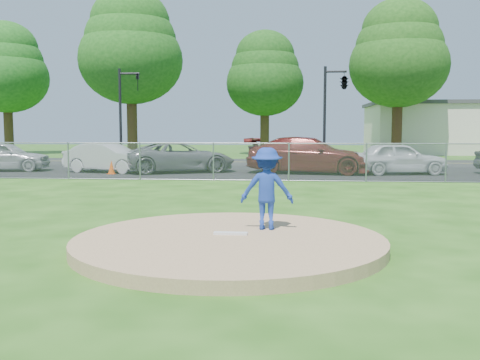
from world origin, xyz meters
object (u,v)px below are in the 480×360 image
Objects in this scene: traffic_signal_left at (124,107)px; pitcher at (267,189)px; commercial_building at (467,128)px; tree_far_left at (6,67)px; parked_car_gray at (180,157)px; parked_car_silver at (4,156)px; parked_car_pearl at (398,158)px; tree_right at (399,53)px; parked_car_white at (108,158)px; parked_car_darkred at (309,155)px; traffic_signal_center at (342,84)px; tree_left at (131,47)px; tree_center at (265,73)px; traffic_cone at (112,167)px.

pitcher is at bearing -66.15° from traffic_signal_left.
commercial_building is 38.64m from tree_far_left.
parked_car_silver is at bearing 66.83° from parked_car_gray.
tree_right is at bearing -20.03° from parked_car_pearl.
tree_right is (-7.00, -6.00, 5.49)m from commercial_building.
parked_car_darkred is (9.43, 0.40, 0.14)m from parked_car_white.
parked_car_gray is (4.61, -6.11, -2.64)m from traffic_signal_left.
tree_far_left reaches higher than traffic_signal_center.
tree_far_left is 39.83m from pitcher.
traffic_signal_center is at bearing 7.98° from parked_car_pearl.
tree_left is 1.27× the size of tree_center.
tree_right is (31.00, -1.00, 0.59)m from tree_far_left.
parked_car_silver is (-1.88, -15.20, -7.50)m from tree_left.
tree_left is at bearing -177.14° from tree_right.
parked_car_gray is at bearing -65.61° from tree_left.
tree_center is at bearing 17.53° from parked_car_darkred.
parked_car_darkred is at bearing -114.19° from parked_car_gray.
tree_center is at bearing -4.30° from parked_car_white.
tree_far_left reaches higher than traffic_signal_left.
tree_right is 2.74× the size of parked_car_white.
tree_left reaches higher than traffic_signal_center.
tree_far_left is 28.31m from traffic_signal_center.
tree_left is at bearing 38.51° from parked_car_pearl.
traffic_signal_left is 12.79m from traffic_signal_center.
tree_right is at bearing -62.99° from parked_car_gray.
commercial_building is at bearing -33.68° from parked_car_pearl.
parked_car_pearl is at bearing -73.87° from parked_car_white.
pitcher is at bearing -148.64° from parked_car_silver.
parked_car_gray is at bearing 79.50° from parked_car_pearl.
tree_far_left is at bearing -53.92° from pitcher.
traffic_cone is (3.94, -16.45, -7.92)m from tree_left.
tree_left is 10.59m from tree_center.
commercial_building is 40.29m from pitcher.
traffic_signal_left is 3.67× the size of pitcher.
parked_car_silver is (-21.88, -16.20, -6.91)m from tree_right.
tree_right is 11.60m from traffic_signal_center.
traffic_signal_center is at bearing -76.81° from parked_car_gray.
parked_car_silver is 14.80m from parked_car_darkred.
parked_car_darkred is (-7.08, -16.15, -6.80)m from tree_right.
parked_car_silver is (9.12, -17.20, -6.32)m from tree_far_left.
tree_center is 33.71m from pitcher.
tree_center is 1.91× the size of parked_car_gray.
pitcher is 0.36× the size of parked_car_pearl.
tree_center is at bearing 11.37° from parked_car_pearl.
tree_right reaches higher than pitcher.
commercial_building is 10.73m from tree_right.
tree_far_left is 0.86× the size of tree_left.
tree_far_left is at bearing 48.83° from parked_car_pearl.
tree_center is 22.47m from parked_car_silver.
pitcher reaches higher than parked_car_silver.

